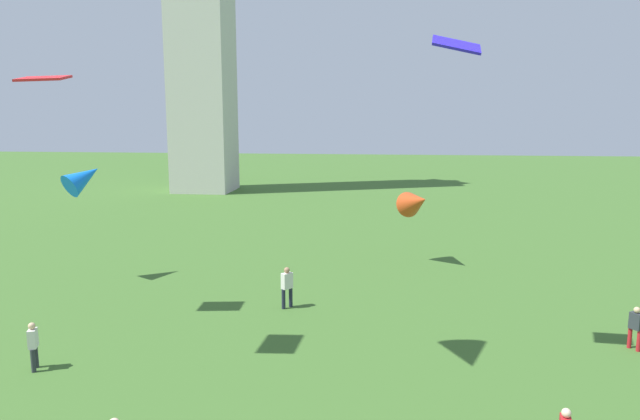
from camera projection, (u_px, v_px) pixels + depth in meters
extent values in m
cylinder|color=red|center=(630.00, 338.00, 20.50)|extent=(0.14, 0.14, 0.76)
cylinder|color=red|center=(639.00, 341.00, 20.20)|extent=(0.14, 0.14, 0.76)
cube|color=#2D3338|center=(636.00, 321.00, 20.24)|extent=(0.42, 0.47, 0.60)
sphere|color=#D8AD84|center=(637.00, 310.00, 20.17)|extent=(0.22, 0.22, 0.22)
sphere|color=beige|center=(566.00, 413.00, 13.21)|extent=(0.22, 0.22, 0.22)
cylinder|color=#2D3338|center=(33.00, 361.00, 18.56)|extent=(0.15, 0.15, 0.78)
cylinder|color=#2D3338|center=(36.00, 356.00, 18.90)|extent=(0.15, 0.15, 0.78)
cube|color=silver|center=(33.00, 338.00, 18.62)|extent=(0.37, 0.48, 0.62)
sphere|color=#D8AD84|center=(32.00, 326.00, 18.55)|extent=(0.23, 0.23, 0.23)
cylinder|color=#1E2333|center=(291.00, 297.00, 24.90)|extent=(0.16, 0.16, 0.87)
cylinder|color=#1E2333|center=(284.00, 299.00, 24.64)|extent=(0.16, 0.16, 0.87)
cube|color=silver|center=(287.00, 281.00, 24.64)|extent=(0.51, 0.53, 0.69)
sphere|color=#A37556|center=(287.00, 270.00, 24.57)|extent=(0.25, 0.25, 0.25)
cone|color=#C44218|center=(416.00, 202.00, 31.39)|extent=(2.34, 2.75, 1.96)
cube|color=red|center=(43.00, 78.00, 21.74)|extent=(1.91, 1.45, 0.34)
cube|color=#2D1EDB|center=(456.00, 45.00, 17.84)|extent=(1.59, 1.02, 0.77)
cone|color=#1070F0|center=(84.00, 177.00, 28.24)|extent=(2.16, 2.43, 1.87)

